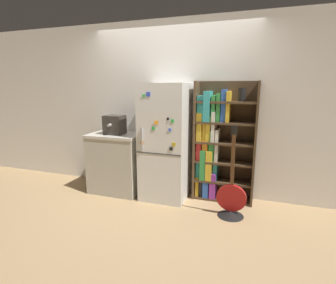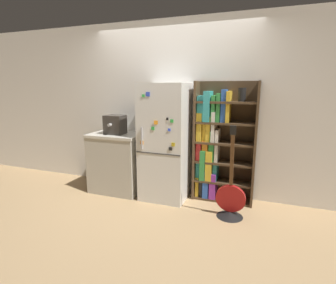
{
  "view_description": "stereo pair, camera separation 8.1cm",
  "coord_description": "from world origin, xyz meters",
  "px_view_note": "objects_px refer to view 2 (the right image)",
  "views": [
    {
      "loc": [
        1.23,
        -3.38,
        1.63
      ],
      "look_at": [
        0.03,
        0.15,
        0.84
      ],
      "focal_mm": 28.0,
      "sensor_mm": 36.0,
      "label": 1
    },
    {
      "loc": [
        1.31,
        -3.35,
        1.63
      ],
      "look_at": [
        0.03,
        0.15,
        0.84
      ],
      "focal_mm": 28.0,
      "sensor_mm": 36.0,
      "label": 2
    }
  ],
  "objects_px": {
    "bookshelf": "(217,144)",
    "refrigerator": "(166,142)",
    "espresso_machine": "(115,125)",
    "guitar": "(230,204)"
  },
  "relations": [
    {
      "from": "espresso_machine",
      "to": "guitar",
      "type": "relative_size",
      "value": 0.25
    },
    {
      "from": "refrigerator",
      "to": "espresso_machine",
      "type": "height_order",
      "value": "refrigerator"
    },
    {
      "from": "refrigerator",
      "to": "espresso_machine",
      "type": "distance_m",
      "value": 0.83
    },
    {
      "from": "bookshelf",
      "to": "refrigerator",
      "type": "bearing_deg",
      "value": -165.42
    },
    {
      "from": "bookshelf",
      "to": "guitar",
      "type": "height_order",
      "value": "bookshelf"
    },
    {
      "from": "refrigerator",
      "to": "espresso_machine",
      "type": "bearing_deg",
      "value": -175.43
    },
    {
      "from": "espresso_machine",
      "to": "guitar",
      "type": "bearing_deg",
      "value": -8.35
    },
    {
      "from": "espresso_machine",
      "to": "guitar",
      "type": "xyz_separation_m",
      "value": [
        1.79,
        -0.26,
        -0.89
      ]
    },
    {
      "from": "bookshelf",
      "to": "espresso_machine",
      "type": "bearing_deg",
      "value": -170.64
    },
    {
      "from": "refrigerator",
      "to": "guitar",
      "type": "relative_size",
      "value": 1.4
    }
  ]
}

